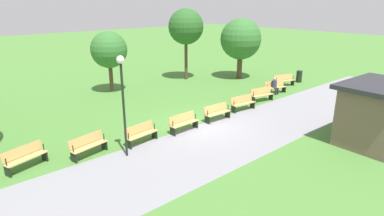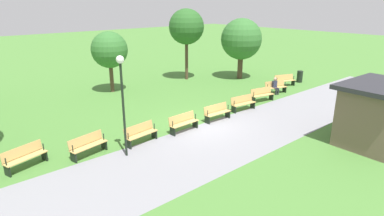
{
  "view_description": "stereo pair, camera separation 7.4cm",
  "coord_description": "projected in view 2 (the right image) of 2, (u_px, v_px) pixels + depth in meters",
  "views": [
    {
      "loc": [
        11.07,
        11.77,
        6.33
      ],
      "look_at": [
        -0.0,
        -0.82,
        0.8
      ],
      "focal_mm": 30.22,
      "sensor_mm": 36.0,
      "label": 1
    },
    {
      "loc": [
        11.01,
        11.82,
        6.33
      ],
      "look_at": [
        -0.0,
        -0.82,
        0.8
      ],
      "focal_mm": 30.22,
      "sensor_mm": 36.0,
      "label": 2
    }
  ],
  "objects": [
    {
      "name": "ground_plane",
      "position": [
        202.0,
        126.0,
        17.31
      ],
      "size": [
        120.0,
        120.0,
        0.0
      ],
      "primitive_type": "plane",
      "color": "#477A33"
    },
    {
      "name": "path_paving",
      "position": [
        231.0,
        137.0,
        15.83
      ],
      "size": [
        36.34,
        4.57,
        0.01
      ],
      "primitive_type": "cube",
      "color": "gray",
      "rests_on": "ground"
    },
    {
      "name": "bench_0",
      "position": [
        285.0,
        80.0,
        25.34
      ],
      "size": [
        1.73,
        1.04,
        0.89
      ],
      "rotation": [
        0.0,
        0.0,
        -0.37
      ],
      "color": "tan",
      "rests_on": "ground"
    },
    {
      "name": "bench_1",
      "position": [
        276.0,
        87.0,
        23.34
      ],
      "size": [
        1.74,
        0.93,
        0.89
      ],
      "rotation": [
        0.0,
        0.0,
        -0.29
      ],
      "color": "tan",
      "rests_on": "ground"
    },
    {
      "name": "bench_2",
      "position": [
        262.0,
        94.0,
        21.44
      ],
      "size": [
        1.74,
        0.8,
        0.89
      ],
      "rotation": [
        0.0,
        0.0,
        -0.2
      ],
      "color": "tan",
      "rests_on": "ground"
    },
    {
      "name": "bench_3",
      "position": [
        243.0,
        103.0,
        19.65
      ],
      "size": [
        1.72,
        0.67,
        0.89
      ],
      "rotation": [
        0.0,
        0.0,
        -0.12
      ],
      "color": "tan",
      "rests_on": "ground"
    },
    {
      "name": "bench_4",
      "position": [
        217.0,
        112.0,
        17.99
      ],
      "size": [
        1.69,
        0.54,
        0.89
      ],
      "rotation": [
        0.0,
        0.0,
        -0.04
      ],
      "color": "tan",
      "rests_on": "ground"
    },
    {
      "name": "bench_5",
      "position": [
        183.0,
        122.0,
        16.47
      ],
      "size": [
        1.69,
        0.54,
        0.89
      ],
      "rotation": [
        0.0,
        0.0,
        0.04
      ],
      "color": "tan",
      "rests_on": "ground"
    },
    {
      "name": "bench_6",
      "position": [
        141.0,
        133.0,
        15.1
      ],
      "size": [
        1.72,
        0.67,
        0.89
      ],
      "rotation": [
        0.0,
        0.0,
        0.12
      ],
      "color": "tan",
      "rests_on": "ground"
    },
    {
      "name": "bench_7",
      "position": [
        88.0,
        145.0,
        13.88
      ],
      "size": [
        1.74,
        0.8,
        0.89
      ],
      "rotation": [
        0.0,
        0.0,
        0.2
      ],
      "color": "tan",
      "rests_on": "ground"
    },
    {
      "name": "bench_8",
      "position": [
        25.0,
        157.0,
        12.82
      ],
      "size": [
        1.74,
        0.93,
        0.89
      ],
      "rotation": [
        0.0,
        0.0,
        0.29
      ],
      "color": "tan",
      "rests_on": "ground"
    },
    {
      "name": "person_seated",
      "position": [
        275.0,
        85.0,
        23.1
      ],
      "size": [
        0.44,
        0.58,
        1.2
      ],
      "rotation": [
        0.0,
        0.0,
        -0.29
      ],
      "color": "#2D3347",
      "rests_on": "ground"
    },
    {
      "name": "tree_1",
      "position": [
        109.0,
        50.0,
        22.94
      ],
      "size": [
        2.59,
        2.59,
        4.38
      ],
      "color": "#4C3828",
      "rests_on": "ground"
    },
    {
      "name": "tree_2",
      "position": [
        241.0,
        39.0,
        27.05
      ],
      "size": [
        3.42,
        3.42,
        5.06
      ],
      "color": "#4C3828",
      "rests_on": "ground"
    },
    {
      "name": "tree_4",
      "position": [
        186.0,
        27.0,
        26.37
      ],
      "size": [
        2.89,
        2.89,
        5.84
      ],
      "color": "#4C3828",
      "rests_on": "ground"
    },
    {
      "name": "lamp_post",
      "position": [
        122.0,
        89.0,
        13.05
      ],
      "size": [
        0.32,
        0.32,
        4.33
      ],
      "color": "black",
      "rests_on": "ground"
    },
    {
      "name": "trash_bin",
      "position": [
        300.0,
        77.0,
        26.54
      ],
      "size": [
        0.46,
        0.46,
        0.95
      ],
      "primitive_type": "cylinder",
      "color": "black",
      "rests_on": "ground"
    },
    {
      "name": "kiosk",
      "position": [
        378.0,
        114.0,
        14.73
      ],
      "size": [
        4.05,
        3.01,
        2.87
      ],
      "rotation": [
        0.0,
        0.0,
        -0.04
      ],
      "color": "brown",
      "rests_on": "ground"
    }
  ]
}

